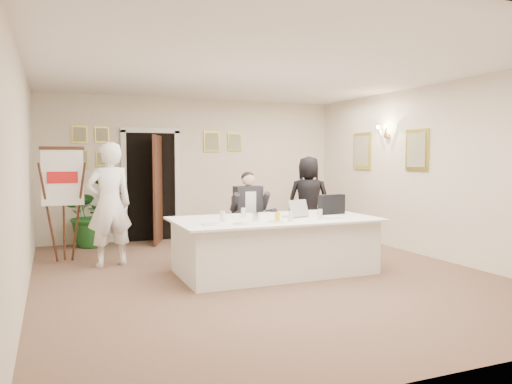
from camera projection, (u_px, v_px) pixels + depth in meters
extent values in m
plane|color=brown|center=(263.00, 274.00, 6.96)|extent=(7.00, 7.00, 0.00)
cube|color=white|center=(263.00, 71.00, 6.77)|extent=(6.00, 7.00, 0.02)
cube|color=beige|center=(195.00, 169.00, 10.10)|extent=(6.00, 0.10, 2.80)
cube|color=beige|center=(450.00, 189.00, 3.64)|extent=(6.00, 0.10, 2.80)
cube|color=beige|center=(23.00, 177.00, 5.73)|extent=(0.10, 7.00, 2.80)
cube|color=beige|center=(434.00, 172.00, 8.00)|extent=(0.10, 7.00, 2.80)
cube|color=black|center=(151.00, 187.00, 9.75)|extent=(0.92, 0.06, 2.10)
cube|color=white|center=(124.00, 188.00, 9.53)|extent=(0.10, 0.06, 2.20)
cube|color=white|center=(177.00, 186.00, 9.92)|extent=(0.10, 0.06, 2.20)
cube|color=black|center=(158.00, 189.00, 9.39)|extent=(0.33, 0.81, 2.02)
cube|color=white|center=(274.00, 246.00, 7.04)|extent=(2.65, 1.33, 0.75)
cube|color=white|center=(274.00, 219.00, 7.02)|extent=(2.83, 1.51, 0.03)
cube|color=white|center=(63.00, 177.00, 7.57)|extent=(0.61, 0.20, 0.86)
imported|color=white|center=(109.00, 205.00, 7.43)|extent=(0.75, 0.56, 1.85)
imported|color=black|center=(309.00, 200.00, 9.43)|extent=(0.96, 0.87, 1.65)
imported|color=#1D5821|center=(94.00, 213.00, 9.12)|extent=(1.32, 1.22, 1.24)
cube|color=black|center=(332.00, 204.00, 7.48)|extent=(0.43, 0.16, 0.30)
cube|color=white|center=(333.00, 217.00, 7.01)|extent=(0.31, 0.25, 0.03)
cylinder|color=white|center=(210.00, 224.00, 6.31)|extent=(0.29, 0.29, 0.01)
cylinder|color=white|center=(241.00, 224.00, 6.36)|extent=(0.27, 0.27, 0.01)
cylinder|color=white|center=(276.00, 222.00, 6.55)|extent=(0.23, 0.23, 0.01)
cylinder|color=silver|center=(223.00, 216.00, 6.65)|extent=(0.07, 0.07, 0.14)
cylinder|color=silver|center=(291.00, 216.00, 6.66)|extent=(0.07, 0.07, 0.14)
cylinder|color=silver|center=(320.00, 214.00, 6.90)|extent=(0.07, 0.07, 0.14)
cylinder|color=silver|center=(243.00, 213.00, 7.06)|extent=(0.07, 0.07, 0.14)
cylinder|color=yellow|center=(277.00, 217.00, 6.59)|extent=(0.07, 0.07, 0.13)
cylinder|color=silver|center=(256.00, 217.00, 6.68)|extent=(0.11, 0.11, 0.11)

